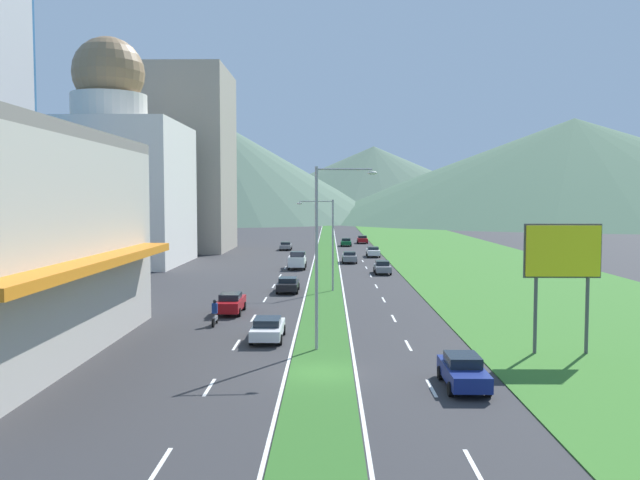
{
  "coord_description": "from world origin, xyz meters",
  "views": [
    {
      "loc": [
        0.4,
        -32.04,
        8.66
      ],
      "look_at": [
        -0.42,
        27.24,
        4.93
      ],
      "focal_mm": 36.81,
      "sensor_mm": 36.0,
      "label": 1
    }
  ],
  "objects_px": {
    "car_6": "(346,242)",
    "car_9": "(373,252)",
    "street_lamp_mid": "(328,238)",
    "billboard_roadside": "(563,258)",
    "car_5": "(362,239)",
    "car_7": "(231,303)",
    "pickup_truck_0": "(297,261)",
    "motorcycle_rider": "(215,315)",
    "street_lamp_near": "(323,245)",
    "car_8": "(286,246)",
    "car_3": "(463,371)",
    "car_1": "(382,267)",
    "car_2": "(268,328)",
    "car_0": "(349,257)",
    "car_4": "(288,284)"
  },
  "relations": [
    {
      "from": "car_0",
      "to": "pickup_truck_0",
      "type": "distance_m",
      "value": 9.95
    },
    {
      "from": "car_8",
      "to": "car_9",
      "type": "height_order",
      "value": "car_9"
    },
    {
      "from": "street_lamp_near",
      "to": "car_5",
      "type": "distance_m",
      "value": 90.75
    },
    {
      "from": "car_1",
      "to": "car_8",
      "type": "bearing_deg",
      "value": -158.85
    },
    {
      "from": "car_6",
      "to": "car_9",
      "type": "xyz_separation_m",
      "value": [
        3.47,
        -22.09,
        0.03
      ]
    },
    {
      "from": "street_lamp_mid",
      "to": "billboard_roadside",
      "type": "xyz_separation_m",
      "value": [
        12.99,
        -24.85,
        0.36
      ]
    },
    {
      "from": "car_0",
      "to": "car_3",
      "type": "bearing_deg",
      "value": 3.3
    },
    {
      "from": "car_3",
      "to": "pickup_truck_0",
      "type": "height_order",
      "value": "pickup_truck_0"
    },
    {
      "from": "street_lamp_mid",
      "to": "car_3",
      "type": "distance_m",
      "value": 32.23
    },
    {
      "from": "car_4",
      "to": "car_6",
      "type": "height_order",
      "value": "car_6"
    },
    {
      "from": "street_lamp_mid",
      "to": "car_9",
      "type": "relative_size",
      "value": 1.86
    },
    {
      "from": "car_2",
      "to": "car_5",
      "type": "xyz_separation_m",
      "value": [
        10.26,
        87.59,
        0.04
      ]
    },
    {
      "from": "pickup_truck_0",
      "to": "motorcycle_rider",
      "type": "bearing_deg",
      "value": 174.02
    },
    {
      "from": "street_lamp_near",
      "to": "car_1",
      "type": "xyz_separation_m",
      "value": [
        6.53,
        38.56,
        -5.27
      ]
    },
    {
      "from": "car_5",
      "to": "car_7",
      "type": "xyz_separation_m",
      "value": [
        -13.94,
        -78.27,
        0.03
      ]
    },
    {
      "from": "car_6",
      "to": "street_lamp_near",
      "type": "bearing_deg",
      "value": -2.4
    },
    {
      "from": "car_7",
      "to": "motorcycle_rider",
      "type": "height_order",
      "value": "motorcycle_rider"
    },
    {
      "from": "car_1",
      "to": "car_0",
      "type": "bearing_deg",
      "value": -165.24
    },
    {
      "from": "car_1",
      "to": "car_5",
      "type": "distance_m",
      "value": 51.78
    },
    {
      "from": "pickup_truck_0",
      "to": "car_7",
      "type": "bearing_deg",
      "value": 173.78
    },
    {
      "from": "car_3",
      "to": "car_4",
      "type": "height_order",
      "value": "car_3"
    },
    {
      "from": "street_lamp_mid",
      "to": "billboard_roadside",
      "type": "relative_size",
      "value": 1.18
    },
    {
      "from": "motorcycle_rider",
      "to": "car_5",
      "type": "bearing_deg",
      "value": -9.77
    },
    {
      "from": "car_1",
      "to": "pickup_truck_0",
      "type": "bearing_deg",
      "value": -118.93
    },
    {
      "from": "billboard_roadside",
      "to": "pickup_truck_0",
      "type": "xyz_separation_m",
      "value": [
        -16.86,
        44.98,
        -4.41
      ]
    },
    {
      "from": "car_6",
      "to": "car_5",
      "type": "bearing_deg",
      "value": 155.75
    },
    {
      "from": "car_1",
      "to": "car_9",
      "type": "relative_size",
      "value": 0.96
    },
    {
      "from": "car_4",
      "to": "car_9",
      "type": "height_order",
      "value": "car_9"
    },
    {
      "from": "car_2",
      "to": "motorcycle_rider",
      "type": "xyz_separation_m",
      "value": [
        -4.05,
        4.51,
        0.02
      ]
    },
    {
      "from": "car_3",
      "to": "billboard_roadside",
      "type": "bearing_deg",
      "value": 133.83
    },
    {
      "from": "car_1",
      "to": "car_6",
      "type": "xyz_separation_m",
      "value": [
        -3.06,
        44.29,
        -0.01
      ]
    },
    {
      "from": "car_7",
      "to": "car_5",
      "type": "bearing_deg",
      "value": -10.1
    },
    {
      "from": "street_lamp_near",
      "to": "car_8",
      "type": "relative_size",
      "value": 2.33
    },
    {
      "from": "car_5",
      "to": "car_7",
      "type": "relative_size",
      "value": 0.94
    },
    {
      "from": "car_4",
      "to": "motorcycle_rider",
      "type": "distance_m",
      "value": 16.7
    },
    {
      "from": "motorcycle_rider",
      "to": "car_9",
      "type": "bearing_deg",
      "value": -15.07
    },
    {
      "from": "car_2",
      "to": "car_9",
      "type": "distance_m",
      "value": 58.93
    },
    {
      "from": "car_0",
      "to": "motorcycle_rider",
      "type": "bearing_deg",
      "value": -13.45
    },
    {
      "from": "street_lamp_near",
      "to": "street_lamp_mid",
      "type": "height_order",
      "value": "street_lamp_near"
    },
    {
      "from": "car_2",
      "to": "car_0",
      "type": "bearing_deg",
      "value": -7.64
    },
    {
      "from": "car_1",
      "to": "car_8",
      "type": "distance_m",
      "value": 37.42
    },
    {
      "from": "street_lamp_near",
      "to": "motorcycle_rider",
      "type": "height_order",
      "value": "street_lamp_near"
    },
    {
      "from": "car_7",
      "to": "pickup_truck_0",
      "type": "bearing_deg",
      "value": -6.22
    },
    {
      "from": "street_lamp_near",
      "to": "car_9",
      "type": "relative_size",
      "value": 2.28
    },
    {
      "from": "motorcycle_rider",
      "to": "pickup_truck_0",
      "type": "bearing_deg",
      "value": -5.98
    },
    {
      "from": "street_lamp_near",
      "to": "car_1",
      "type": "relative_size",
      "value": 2.36
    },
    {
      "from": "car_7",
      "to": "car_6",
      "type": "bearing_deg",
      "value": -8.49
    },
    {
      "from": "car_7",
      "to": "car_9",
      "type": "xyz_separation_m",
      "value": [
        14.04,
        48.7,
        -0.02
      ]
    },
    {
      "from": "car_1",
      "to": "car_4",
      "type": "distance_m",
      "value": 18.1
    },
    {
      "from": "car_5",
      "to": "motorcycle_rider",
      "type": "relative_size",
      "value": 2.23
    }
  ]
}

